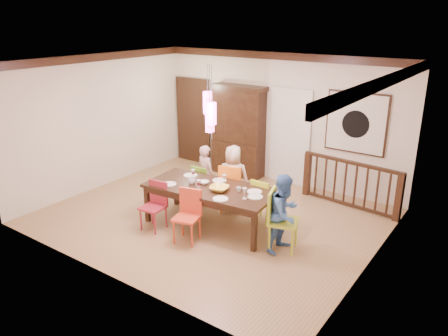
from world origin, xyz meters
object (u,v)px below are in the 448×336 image
Objects in this scene: china_hutch at (238,131)px; person_far_mid at (233,178)px; dining_table at (211,191)px; balustrade at (350,183)px; chair_end_right at (284,217)px; person_far_left at (206,174)px; person_end_right at (284,213)px; chair_far_left at (204,182)px.

china_hutch is 2.08m from person_far_mid.
dining_table is at bearing 73.37° from person_far_mid.
dining_table is 1.89× the size of person_far_mid.
balustrade is 2.33m from person_far_mid.
chair_end_right is at bearing -91.18° from balustrade.
balustrade is 2.89m from person_far_left.
china_hutch is at bearing 51.23° from person_end_right.
person_end_right reaches higher than chair_far_left.
chair_end_right is 1.80m from person_far_mid.
dining_table is 2.40× the size of chair_end_right.
dining_table is 1.18× the size of balustrade.
chair_end_right reaches higher than chair_far_left.
chair_end_right is 2.38m from person_far_left.
balustrade is at bearing -165.52° from person_far_mid.
person_far_left reaches higher than balustrade.
chair_end_right is 2.29m from balustrade.
person_end_right is (2.62, -2.62, -0.42)m from china_hutch.
dining_table is 2.86m from china_hutch.
person_end_right is (1.59, -0.87, 0.00)m from person_far_mid.
china_hutch reaches higher than person_far_left.
balustrade is 1.73× the size of person_far_left.
person_end_right reaches higher than person_far_left.
chair_far_left is at bearing -77.26° from china_hutch.
balustrade reaches higher than dining_table.
person_end_right is at bearing 160.91° from chair_far_left.
chair_end_right is 3.72m from china_hutch.
china_hutch is at bearing -82.05° from person_far_mid.
chair_far_left reaches higher than dining_table.
chair_far_left is 0.64× the size of person_far_mid.
person_end_right reaches higher than dining_table.
balustrade is 2.30m from person_end_right.
person_far_left is 0.92× the size of person_end_right.
person_far_left is (-0.74, 0.82, -0.07)m from dining_table.
chair_far_left is at bearing 124.94° from person_far_left.
china_hutch is 1.78× the size of person_far_left.
balustrade is at bearing -6.83° from china_hutch.
dining_table is 1.50m from person_end_right.
china_hutch is 1.88m from person_far_left.
person_far_mid is (-1.86, -1.40, 0.15)m from balustrade.
china_hutch reaches higher than balustrade.
person_far_mid reaches higher than person_far_left.
china_hutch is at bearing -77.94° from chair_far_left.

